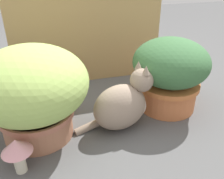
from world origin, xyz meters
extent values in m
plane|color=#525253|center=(0.00, 0.00, 0.00)|extent=(6.00, 6.00, 0.00)
cube|color=tan|center=(0.10, 0.53, 0.37)|extent=(0.93, 0.03, 0.75)
cylinder|color=#AB6F52|center=(-0.24, 0.03, 0.07)|extent=(0.30, 0.30, 0.13)
cylinder|color=#AE6A53|center=(-0.24, 0.03, 0.12)|extent=(0.33, 0.33, 0.02)
ellipsoid|color=#A5C761|center=(-0.24, 0.03, 0.26)|extent=(0.48, 0.48, 0.31)
cylinder|color=#C46C3E|center=(0.43, 0.09, 0.07)|extent=(0.30, 0.30, 0.15)
cylinder|color=#C86F39|center=(0.43, 0.09, 0.14)|extent=(0.32, 0.32, 0.02)
ellipsoid|color=#3B6B3C|center=(0.43, 0.09, 0.26)|extent=(0.39, 0.39, 0.24)
ellipsoid|color=gray|center=(0.13, -0.02, 0.11)|extent=(0.29, 0.22, 0.22)
ellipsoid|color=beige|center=(0.22, 0.00, 0.10)|extent=(0.09, 0.11, 0.11)
sphere|color=gray|center=(0.24, 0.00, 0.23)|extent=(0.13, 0.13, 0.11)
cone|color=gray|center=(0.23, 0.03, 0.29)|extent=(0.04, 0.04, 0.04)
cone|color=gray|center=(0.24, -0.03, 0.29)|extent=(0.04, 0.04, 0.04)
cylinder|color=gray|center=(0.00, 0.00, 0.02)|extent=(0.19, 0.07, 0.07)
cylinder|color=silver|center=(-0.33, -0.16, 0.04)|extent=(0.03, 0.03, 0.08)
cone|color=red|center=(-0.33, -0.16, 0.09)|extent=(0.07, 0.07, 0.04)
cylinder|color=#EAE3C6|center=(-0.32, -0.18, 0.05)|extent=(0.04, 0.04, 0.10)
cone|color=pink|center=(-0.32, -0.18, 0.12)|extent=(0.11, 0.11, 0.05)
camera|label=1|loc=(-0.17, -0.93, 0.73)|focal=39.37mm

